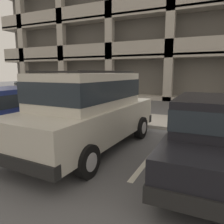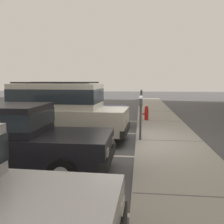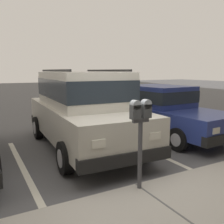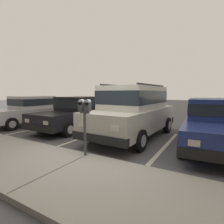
{
  "view_description": "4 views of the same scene",
  "coord_description": "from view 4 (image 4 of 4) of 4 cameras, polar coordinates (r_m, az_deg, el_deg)",
  "views": [
    {
      "loc": [
        2.8,
        -7.29,
        1.99
      ],
      "look_at": [
        -0.18,
        -0.98,
        0.73
      ],
      "focal_mm": 35.0,
      "sensor_mm": 36.0,
      "label": 1
    },
    {
      "loc": [
        8.18,
        0.33,
        2.08
      ],
      "look_at": [
        0.24,
        -0.57,
        1.07
      ],
      "focal_mm": 40.0,
      "sensor_mm": 36.0,
      "label": 2
    },
    {
      "loc": [
        2.25,
        3.48,
        2.01
      ],
      "look_at": [
        -0.25,
        -1.09,
        1.14
      ],
      "focal_mm": 40.0,
      "sensor_mm": 36.0,
      "label": 3
    },
    {
      "loc": [
        -2.79,
        3.8,
        1.73
      ],
      "look_at": [
        0.03,
        -1.03,
        1.11
      ],
      "focal_mm": 28.0,
      "sensor_mm": 36.0,
      "label": 4
    }
  ],
  "objects": [
    {
      "name": "blue_coupe",
      "position": [
        10.62,
        -25.23,
        0.78
      ],
      "size": [
        1.93,
        4.53,
        1.54
      ],
      "rotation": [
        0.0,
        0.0,
        -0.03
      ],
      "color": "silver",
      "rests_on": "ground_plane"
    },
    {
      "name": "parking_meter_near",
      "position": [
        4.48,
        -8.92,
        -0.6
      ],
      "size": [
        0.35,
        0.12,
        1.45
      ],
      "color": "#47474C",
      "rests_on": "sidewalk"
    },
    {
      "name": "sidewalk",
      "position": [
        4.1,
        -17.16,
        -18.05
      ],
      "size": [
        40.0,
        2.2,
        0.12
      ],
      "color": "#ADA89E",
      "rests_on": "ground_plane"
    },
    {
      "name": "red_sedan",
      "position": [
        6.44,
        30.42,
        -2.71
      ],
      "size": [
        2.05,
        4.59,
        1.54
      ],
      "rotation": [
        0.0,
        0.0,
        0.07
      ],
      "color": "navy",
      "rests_on": "ground_plane"
    },
    {
      "name": "dark_hatchback",
      "position": [
        8.63,
        -11.21,
        0.12
      ],
      "size": [
        1.88,
        4.5,
        1.54
      ],
      "rotation": [
        0.0,
        0.0,
        0.01
      ],
      "color": "black",
      "rests_on": "ground_plane"
    },
    {
      "name": "silver_suv",
      "position": [
        6.85,
        7.33,
        0.86
      ],
      "size": [
        2.16,
        4.85,
        2.03
      ],
      "rotation": [
        0.0,
        0.0,
        -0.04
      ],
      "color": "beige",
      "rests_on": "ground_plane"
    },
    {
      "name": "parking_stall_lines",
      "position": [
        6.96,
        -9.16,
        -8.15
      ],
      "size": [
        12.2,
        4.8,
        0.01
      ],
      "color": "silver",
      "rests_on": "ground_plane"
    },
    {
      "name": "ground_plane",
      "position": [
        5.04,
        -5.84,
        -14.44
      ],
      "size": [
        80.0,
        80.0,
        0.1
      ],
      "color": "#565659"
    }
  ]
}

